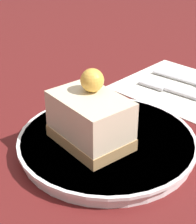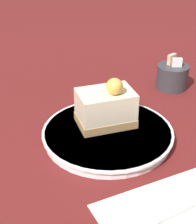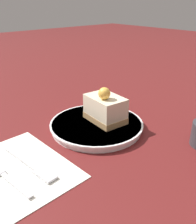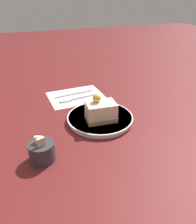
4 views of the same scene
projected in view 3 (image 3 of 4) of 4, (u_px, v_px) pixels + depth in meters
The scene contains 5 objects.
ground_plane at pixel (106, 129), 0.59m from camera, with size 4.00×4.00×0.00m, color #5B1919.
plate at pixel (96, 125), 0.59m from camera, with size 0.22×0.22×0.02m.
cake_slice at pixel (105, 108), 0.58m from camera, with size 0.07×0.10×0.09m.
napkin at pixel (16, 169), 0.45m from camera, with size 0.18×0.23×0.00m.
fork at pixel (32, 165), 0.46m from camera, with size 0.03×0.15×0.00m.
Camera 3 is at (0.36, 0.38, 0.28)m, focal length 40.00 mm.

